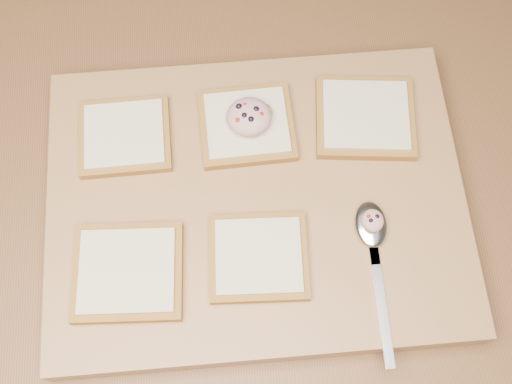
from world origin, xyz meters
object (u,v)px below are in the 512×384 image
at_px(cutting_board, 256,202).
at_px(bread_far_center, 247,125).
at_px(tuna_salad_dollop, 249,116).
at_px(spoon, 372,236).

distance_m(cutting_board, bread_far_center, 0.10).
height_order(bread_far_center, tuna_salad_dollop, tuna_salad_dollop).
bearing_deg(spoon, tuna_salad_dollop, 130.14).
bearing_deg(bread_far_center, tuna_salad_dollop, 14.84).
height_order(tuna_salad_dollop, spoon, tuna_salad_dollop).
height_order(cutting_board, spoon, spoon).
bearing_deg(bread_far_center, spoon, -49.16).
bearing_deg(tuna_salad_dollop, cutting_board, -89.51).
xyz_separation_m(cutting_board, spoon, (0.14, -0.07, 0.03)).
height_order(cutting_board, bread_far_center, bread_far_center).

